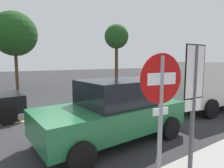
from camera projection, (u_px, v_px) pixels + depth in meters
ground_plane at (46, 118)px, 7.56m from camera, size 80.00×80.00×0.00m
lane_marking_centre at (110, 107)px, 9.23m from camera, size 28.00×0.16×0.01m
stop_sign at (161, 103)px, 2.89m from camera, size 0.76×0.12×2.34m
speed_limit_sign at (194, 86)px, 3.51m from camera, size 0.54×0.06×2.52m
white_van at (215, 81)px, 9.12m from camera, size 5.34×2.58×2.20m
car_red_mid_road at (156, 78)px, 16.11m from camera, size 4.16×2.44×1.59m
car_green_far_lane at (113, 110)px, 5.38m from camera, size 4.22×2.19×1.70m
tree_centre_verge at (116, 37)px, 18.62m from camera, size 2.34×2.34×5.79m
tree_right_verge at (15, 34)px, 14.28m from camera, size 3.29×3.29×5.90m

